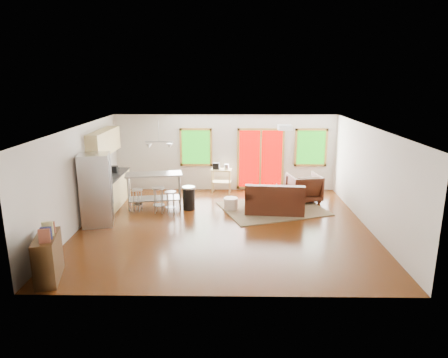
{
  "coord_description": "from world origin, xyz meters",
  "views": [
    {
      "loc": [
        0.15,
        -9.91,
        3.83
      ],
      "look_at": [
        0.0,
        0.3,
        1.2
      ],
      "focal_mm": 32.0,
      "sensor_mm": 36.0,
      "label": 1
    }
  ],
  "objects_px": {
    "ottoman": "(264,194)",
    "island": "(154,184)",
    "refrigerator": "(97,190)",
    "coffee_table": "(289,191)",
    "armchair": "(304,186)",
    "rug": "(273,209)",
    "kitchen_cart": "(221,173)",
    "loveseat": "(274,201)"
  },
  "relations": [
    {
      "from": "rug",
      "to": "island",
      "type": "xyz_separation_m",
      "value": [
        -3.54,
        0.13,
        0.71
      ]
    },
    {
      "from": "island",
      "to": "kitchen_cart",
      "type": "bearing_deg",
      "value": 38.66
    },
    {
      "from": "loveseat",
      "to": "kitchen_cart",
      "type": "relative_size",
      "value": 1.69
    },
    {
      "from": "coffee_table",
      "to": "armchair",
      "type": "bearing_deg",
      "value": 16.55
    },
    {
      "from": "rug",
      "to": "kitchen_cart",
      "type": "distance_m",
      "value": 2.42
    },
    {
      "from": "armchair",
      "to": "refrigerator",
      "type": "height_order",
      "value": "refrigerator"
    },
    {
      "from": "refrigerator",
      "to": "kitchen_cart",
      "type": "height_order",
      "value": "refrigerator"
    },
    {
      "from": "island",
      "to": "coffee_table",
      "type": "bearing_deg",
      "value": 7.51
    },
    {
      "from": "kitchen_cart",
      "to": "island",
      "type": "bearing_deg",
      "value": -141.34
    },
    {
      "from": "ottoman",
      "to": "coffee_table",
      "type": "bearing_deg",
      "value": -17.09
    },
    {
      "from": "ottoman",
      "to": "island",
      "type": "xyz_separation_m",
      "value": [
        -3.36,
        -0.78,
        0.53
      ]
    },
    {
      "from": "coffee_table",
      "to": "island",
      "type": "distance_m",
      "value": 4.17
    },
    {
      "from": "armchair",
      "to": "island",
      "type": "height_order",
      "value": "island"
    },
    {
      "from": "coffee_table",
      "to": "island",
      "type": "bearing_deg",
      "value": -172.49
    },
    {
      "from": "ottoman",
      "to": "refrigerator",
      "type": "bearing_deg",
      "value": -154.25
    },
    {
      "from": "loveseat",
      "to": "kitchen_cart",
      "type": "height_order",
      "value": "kitchen_cart"
    },
    {
      "from": "loveseat",
      "to": "coffee_table",
      "type": "xyz_separation_m",
      "value": [
        0.57,
        0.97,
        0.0
      ]
    },
    {
      "from": "armchair",
      "to": "kitchen_cart",
      "type": "relative_size",
      "value": 0.93
    },
    {
      "from": "loveseat",
      "to": "coffee_table",
      "type": "height_order",
      "value": "loveseat"
    },
    {
      "from": "armchair",
      "to": "refrigerator",
      "type": "bearing_deg",
      "value": 8.97
    },
    {
      "from": "coffee_table",
      "to": "armchair",
      "type": "height_order",
      "value": "armchair"
    },
    {
      "from": "loveseat",
      "to": "island",
      "type": "relative_size",
      "value": 1.0
    },
    {
      "from": "island",
      "to": "armchair",
      "type": "bearing_deg",
      "value": 8.48
    },
    {
      "from": "island",
      "to": "refrigerator",
      "type": "bearing_deg",
      "value": -130.69
    },
    {
      "from": "refrigerator",
      "to": "kitchen_cart",
      "type": "bearing_deg",
      "value": 30.94
    },
    {
      "from": "coffee_table",
      "to": "armchair",
      "type": "relative_size",
      "value": 1.14
    },
    {
      "from": "armchair",
      "to": "ottoman",
      "type": "xyz_separation_m",
      "value": [
        -1.24,
        0.09,
        -0.29
      ]
    },
    {
      "from": "coffee_table",
      "to": "ottoman",
      "type": "bearing_deg",
      "value": 162.91
    },
    {
      "from": "coffee_table",
      "to": "rug",
      "type": "bearing_deg",
      "value": -130.92
    },
    {
      "from": "rug",
      "to": "ottoman",
      "type": "relative_size",
      "value": 4.91
    },
    {
      "from": "rug",
      "to": "armchair",
      "type": "bearing_deg",
      "value": 37.49
    },
    {
      "from": "ottoman",
      "to": "armchair",
      "type": "bearing_deg",
      "value": -4.23
    },
    {
      "from": "rug",
      "to": "ottoman",
      "type": "distance_m",
      "value": 0.94
    },
    {
      "from": "coffee_table",
      "to": "refrigerator",
      "type": "distance_m",
      "value": 5.74
    },
    {
      "from": "ottoman",
      "to": "kitchen_cart",
      "type": "height_order",
      "value": "kitchen_cart"
    },
    {
      "from": "loveseat",
      "to": "armchair",
      "type": "distance_m",
      "value": 1.53
    },
    {
      "from": "rug",
      "to": "coffee_table",
      "type": "bearing_deg",
      "value": 49.08
    },
    {
      "from": "coffee_table",
      "to": "kitchen_cart",
      "type": "distance_m",
      "value": 2.42
    },
    {
      "from": "coffee_table",
      "to": "armchair",
      "type": "distance_m",
      "value": 0.51
    },
    {
      "from": "ottoman",
      "to": "island",
      "type": "distance_m",
      "value": 3.49
    },
    {
      "from": "armchair",
      "to": "kitchen_cart",
      "type": "xyz_separation_m",
      "value": [
        -2.64,
        0.88,
        0.23
      ]
    },
    {
      "from": "rug",
      "to": "armchair",
      "type": "height_order",
      "value": "armchair"
    }
  ]
}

